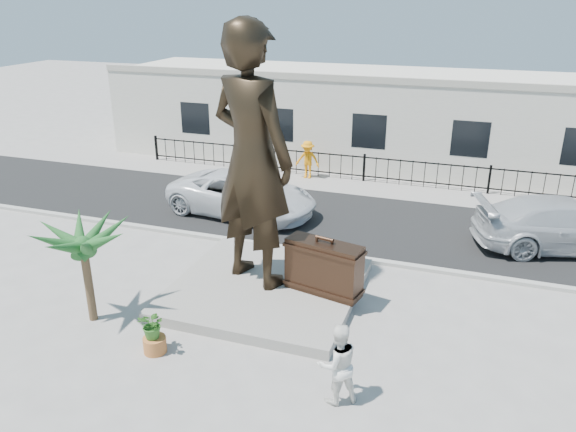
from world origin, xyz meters
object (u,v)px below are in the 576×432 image
Objects in this scene: suitcase at (324,267)px; car_white at (242,194)px; statue at (252,158)px; tourist at (338,364)px.

car_white is (-4.84, 5.48, -0.23)m from suitcase.
statue reaches higher than suitcase.
suitcase reaches higher than car_white.
statue is at bearing -83.98° from tourist.
suitcase is at bearing -130.86° from car_white.
car_white is at bearing -41.80° from statue.
tourist is at bearing -138.77° from car_white.
statue reaches higher than tourist.
statue is 3.41× the size of suitcase.
suitcase is 1.16× the size of tourist.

